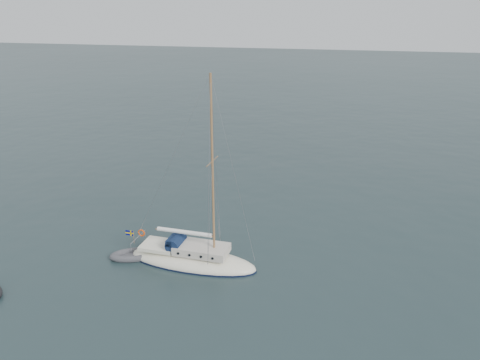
# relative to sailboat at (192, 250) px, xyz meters

# --- Properties ---
(ground) EXTENTS (300.00, 300.00, 0.00)m
(ground) POSITION_rel_sailboat_xyz_m (1.95, 1.23, -0.92)
(ground) COLOR black
(ground) RESTS_ON ground
(sailboat) EXTENTS (8.52, 2.56, 12.13)m
(sailboat) POSITION_rel_sailboat_xyz_m (0.00, 0.00, 0.00)
(sailboat) COLOR white
(sailboat) RESTS_ON ground
(dinghy) EXTENTS (3.04, 1.37, 0.44)m
(dinghy) POSITION_rel_sailboat_xyz_m (-3.77, -0.26, -0.73)
(dinghy) COLOR #49494E
(dinghy) RESTS_ON ground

